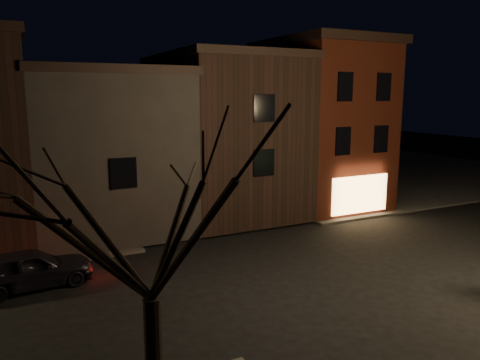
% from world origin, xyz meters
% --- Properties ---
extents(ground, '(120.00, 120.00, 0.00)m').
position_xyz_m(ground, '(0.00, 0.00, 0.00)').
color(ground, black).
rests_on(ground, ground).
extents(sidewalk_far_right, '(30.00, 30.00, 0.12)m').
position_xyz_m(sidewalk_far_right, '(20.00, 20.00, 0.06)').
color(sidewalk_far_right, '#2D2B28').
rests_on(sidewalk_far_right, ground).
extents(corner_building, '(6.50, 8.50, 10.50)m').
position_xyz_m(corner_building, '(8.00, 9.47, 5.40)').
color(corner_building, '#47170C').
rests_on(corner_building, ground).
extents(row_building_a, '(7.30, 10.30, 9.40)m').
position_xyz_m(row_building_a, '(1.50, 10.50, 4.83)').
color(row_building_a, black).
rests_on(row_building_a, ground).
extents(row_building_b, '(7.80, 10.30, 8.40)m').
position_xyz_m(row_building_b, '(-5.75, 10.50, 4.33)').
color(row_building_b, black).
rests_on(row_building_b, ground).
extents(bare_tree_left, '(5.60, 5.60, 7.50)m').
position_xyz_m(bare_tree_left, '(-8.00, -7.00, 5.43)').
color(bare_tree_left, black).
rests_on(bare_tree_left, sidewalk_near_left).
extents(parked_car_a, '(4.60, 2.20, 1.52)m').
position_xyz_m(parked_car_a, '(-9.92, 2.96, 0.76)').
color(parked_car_a, black).
rests_on(parked_car_a, ground).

